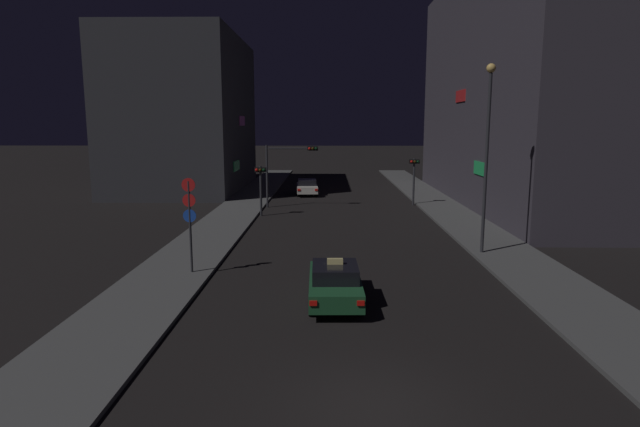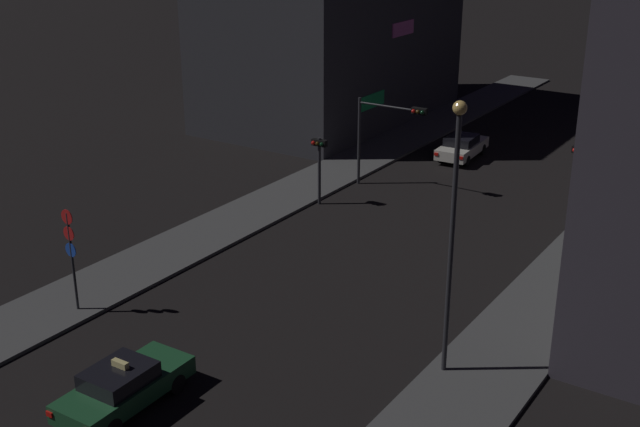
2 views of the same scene
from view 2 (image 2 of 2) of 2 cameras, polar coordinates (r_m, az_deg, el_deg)
name	(u,v)px [view 2 (image 2 of 2)]	position (r m, az deg, el deg)	size (l,w,h in m)	color
sidewalk_left	(332,174)	(45.82, 0.88, 2.80)	(3.45, 63.06, 0.14)	#4C4C4C
sidewalk_right	(610,231)	(40.21, 19.57, -1.13)	(3.45, 63.06, 0.14)	#4C4C4C
building_facade_left	(332,13)	(57.13, 0.86, 13.79)	(10.92, 18.67, 14.42)	#333338
taxi	(124,386)	(25.81, -13.54, -11.61)	(1.88, 4.48, 1.62)	#1E512D
far_car	(462,146)	(49.33, 9.88, 4.63)	(2.08, 4.55, 1.42)	silver
traffic_light_overhead	(385,126)	(42.71, 4.56, 6.14)	(3.97, 0.42, 4.75)	#2D2D33
traffic_light_left_kerb	(319,157)	(40.59, -0.06, 3.98)	(0.80, 0.42, 3.47)	#2D2D33
traffic_light_right_kerb	(579,166)	(40.51, 17.61, 3.16)	(0.80, 0.42, 3.69)	#2D2D33
sign_pole_left	(71,250)	(31.01, -16.98, -2.46)	(0.56, 0.10, 3.97)	#2D2D33
street_lamp_near_block	(453,214)	(24.94, 9.28, 0.00)	(0.43, 0.43, 8.90)	#2D2D33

